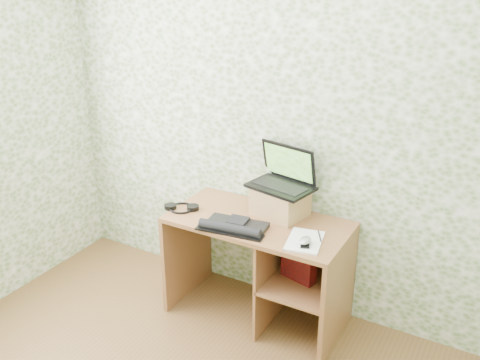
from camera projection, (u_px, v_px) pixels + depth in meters
The scene contains 10 objects.
wall_back at pixel (281, 128), 3.57m from camera, with size 3.50×3.50×0.00m, color silver.
desk at pixel (270, 256), 3.63m from camera, with size 1.20×0.60×0.75m.
riser at pixel (280, 202), 3.57m from camera, with size 0.33×0.27×0.20m, color #9F7A47.
laptop at pixel (284, 177), 3.55m from camera, with size 0.46×0.37×0.28m.
keyboard at pixel (234, 226), 3.41m from camera, with size 0.45×0.28×0.06m.
headphones at pixel (182, 208), 3.69m from camera, with size 0.23×0.23×0.03m.
notepad at pixel (305, 241), 3.26m from camera, with size 0.20×0.29×0.01m, color silver.
mouse at pixel (305, 242), 3.20m from camera, with size 0.06×0.10×0.04m, color #B9B9BC.
pen at pixel (320, 236), 3.30m from camera, with size 0.01×0.01×0.13m, color black.
red_box at pixel (299, 260), 3.48m from camera, with size 0.24×0.08×0.29m, color maroon.
Camera 1 is at (1.44, -1.37, 2.36)m, focal length 40.00 mm.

